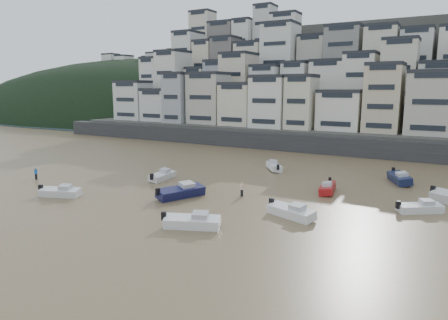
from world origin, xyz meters
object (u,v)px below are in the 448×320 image
Objects in this scene: boat_d at (420,206)px; boat_h at (274,165)px; boat_b at (291,210)px; boat_e at (328,187)px; person_blue at (36,173)px; boat_a at (192,220)px; boat_c at (181,190)px; boat_f at (162,175)px; boat_i at (399,177)px; boat_j at (60,191)px; person_pink at (242,189)px.

boat_h is at bearing 115.82° from boat_d.
boat_b is 23.43m from boat_h.
person_blue is (-37.85, -13.53, 0.14)m from boat_e.
boat_h is at bearing 75.05° from boat_a.
boat_f is (-7.70, 6.20, -0.16)m from boat_c.
boat_i is 1.17× the size of boat_j.
boat_d is at bearing 10.42° from person_pink.
boat_c is (-7.07, 8.00, 0.10)m from boat_a.
person_pink is at bearing 72.59° from boat_a.
boat_i is at bearing 70.94° from boat_d.
boat_e is (14.48, 10.98, -0.15)m from boat_c.
boat_f is at bearing 29.20° from person_blue.
boat_i is at bearing 18.14° from boat_j.
boat_j is (-27.22, -17.87, -0.01)m from boat_e.
boat_e is 40.19m from person_blue.
boat_h is 0.87× the size of boat_i.
boat_e is at bearing 128.77° from boat_d.
boat_a is 19.84m from boat_j.
boat_j is at bearing -74.11° from boat_i.
boat_f is at bearing -86.76° from boat_e.
person_blue is (-30.43, 5.45, 0.09)m from boat_a.
boat_f is 13.88m from person_pink.
boat_c is 18.18m from boat_e.
boat_f is 0.99× the size of boat_j.
boat_a is at bearing -85.08° from person_pink.
boat_d is at bearing 11.85° from person_blue.
boat_a is 30.91m from person_blue.
boat_a is 1.14× the size of boat_d.
person_blue is at bearing -157.66° from boat_b.
person_blue is at bearing -167.22° from person_pink.
boat_d is (11.15, 8.12, -0.09)m from boat_b.
boat_b is at bearing -42.81° from boat_i.
boat_j is at bearing -65.64° from boat_e.
boat_e is at bearing 106.56° from boat_b.
boat_j is (-5.04, -13.09, 0.00)m from boat_f.
boat_c reaches higher than boat_d.
boat_j is 3.04× the size of person_blue.
boat_e is at bearing 19.67° from person_blue.
person_pink reaches higher than boat_h.
boat_f is (-14.77, 14.20, -0.06)m from boat_a.
boat_a is at bearing -113.35° from boat_b.
person_blue is (-23.36, -2.55, -0.01)m from boat_c.
boat_d is at bearing -8.40° from boat_i.
boat_i is 3.56× the size of person_blue.
boat_c is 1.19× the size of boat_h.
boat_b is 9.18m from person_pink.
boat_b is 3.24× the size of person_blue.
boat_b is 13.97m from boat_c.
boat_f is 14.02m from boat_j.
boat_i is at bearing 89.41° from boat_b.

